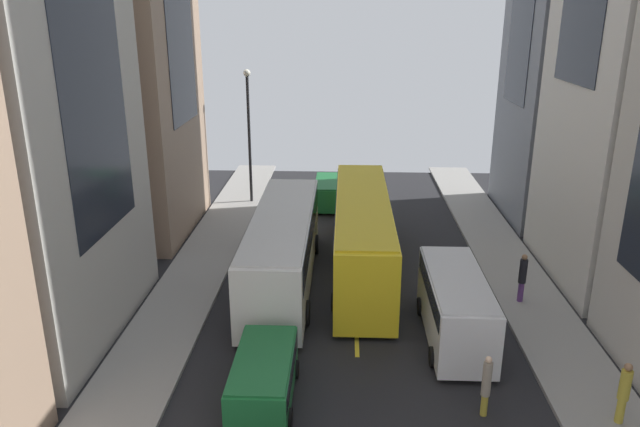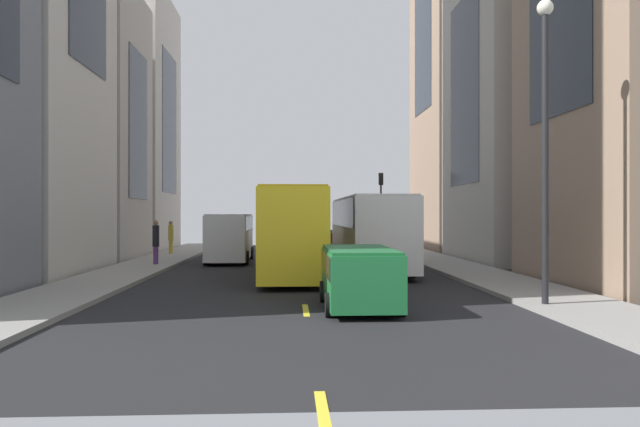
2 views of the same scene
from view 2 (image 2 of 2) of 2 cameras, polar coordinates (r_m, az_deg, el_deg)
The scene contains 23 objects.
ground_plane at distance 28.90m, azimuth -2.02°, elevation -5.18°, with size 41.81×41.81×0.00m, color black.
sidewalk_west at distance 29.95m, azimuth 12.45°, elevation -4.86°, with size 2.89×44.00×0.15m, color gray.
sidewalk_east at distance 29.73m, azimuth -16.60°, elevation -4.89°, with size 2.89×44.00×0.15m, color gray.
lane_stripe_0 at distance 49.85m, azimuth -2.39°, elevation -3.00°, with size 0.16×2.00×0.01m, color yellow.
lane_stripe_1 at distance 41.46m, azimuth -2.29°, elevation -3.60°, with size 0.16×2.00×0.01m, color yellow.
lane_stripe_2 at distance 33.08m, azimuth -2.13°, elevation -4.52°, with size 0.16×2.00×0.01m, color yellow.
lane_stripe_3 at distance 24.72m, azimuth -1.88°, elevation -6.05°, with size 0.16×2.00×0.01m, color yellow.
lane_stripe_4 at distance 16.39m, azimuth -1.35°, elevation -9.14°, with size 0.16×2.00×0.01m, color yellow.
lane_stripe_5 at distance 8.21m, azimuth 0.31°, elevation -18.47°, with size 0.16×2.00×0.01m, color yellow.
building_west_1 at distance 35.47m, azimuth 18.27°, elevation 10.96°, with size 6.13×9.61×18.71m.
building_east_0 at distance 45.96m, azimuth -18.12°, elevation 8.13°, with size 6.63×9.08×18.23m.
building_east_1 at distance 37.70m, azimuth -23.85°, elevation 7.71°, with size 9.49×7.31×15.34m.
city_bus_white at distance 28.24m, azimuth 4.62°, elevation -1.22°, with size 2.81×11.83×3.35m.
streetcar_yellow at distance 26.36m, azimuth -2.63°, elevation -1.06°, with size 2.70×13.20×3.59m.
delivery_van_white at distance 32.70m, azimuth -8.51°, elevation -1.92°, with size 2.25×6.10×2.58m.
car_red_0 at distance 42.63m, azimuth -0.89°, elevation -2.27°, with size 1.95×4.37×1.56m.
car_green_1 at distance 16.58m, azimuth 3.73°, elevation -5.64°, with size 2.02×4.20×1.66m.
car_green_2 at distance 36.79m, azimuth 2.49°, elevation -2.63°, with size 2.00×4.16×1.56m.
pedestrian_walking_far at distance 30.29m, azimuth -15.27°, elevation -2.49°, with size 0.32×0.32×2.13m.
pedestrian_crossing_mid at distance 38.14m, azimuth -13.93°, elevation -2.08°, with size 0.33×0.33×2.00m.
pedestrian_crossing_near at distance 37.24m, azimuth -8.11°, elevation -2.32°, with size 0.28×0.28×2.06m.
traffic_light_near_corner at distance 45.44m, azimuth 5.78°, elevation 1.75°, with size 0.32×0.44×5.50m.
streetlamp_near at distance 17.66m, azimuth 20.52°, elevation 8.18°, with size 0.44×0.44×8.28m.
Camera 2 is at (0.44, 28.78, 2.61)m, focal length 33.83 mm.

